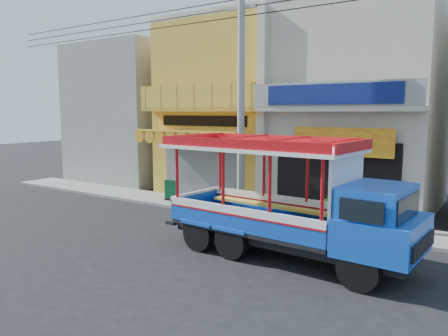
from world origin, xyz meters
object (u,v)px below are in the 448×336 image
green_sign (171,192)px  potted_plant_c (376,215)px  utility_pole (245,81)px  potted_plant_a (327,208)px  songthaew_truck (303,204)px  potted_plant_b (346,211)px

green_sign → potted_plant_c: bearing=1.1°
utility_pole → green_sign: bearing=172.1°
utility_pole → potted_plant_a: size_ratio=27.39×
songthaew_truck → green_sign: size_ratio=8.04×
green_sign → songthaew_truck: bearing=-25.9°
utility_pole → songthaew_truck: 6.07m
utility_pole → potted_plant_b: bearing=13.1°
green_sign → potted_plant_b: (7.65, 0.26, 0.07)m
potted_plant_a → potted_plant_c: (1.67, -0.01, -0.04)m
songthaew_truck → potted_plant_b: (-0.21, 4.08, -1.01)m
green_sign → potted_plant_c: (8.69, 0.17, 0.10)m
songthaew_truck → potted_plant_a: bearing=102.0°
utility_pole → songthaew_truck: utility_pole is taller
potted_plant_a → potted_plant_c: bearing=-15.9°
potted_plant_b → potted_plant_a: bearing=35.6°
potted_plant_b → potted_plant_c: size_ratio=0.92×
songthaew_truck → green_sign: (-7.87, 3.81, -1.08)m
green_sign → potted_plant_a: potted_plant_a is taller
potted_plant_a → potted_plant_b: size_ratio=1.17×
songthaew_truck → green_sign: 8.81m
potted_plant_a → potted_plant_c: size_ratio=1.08×
songthaew_truck → potted_plant_a: size_ratio=6.96×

